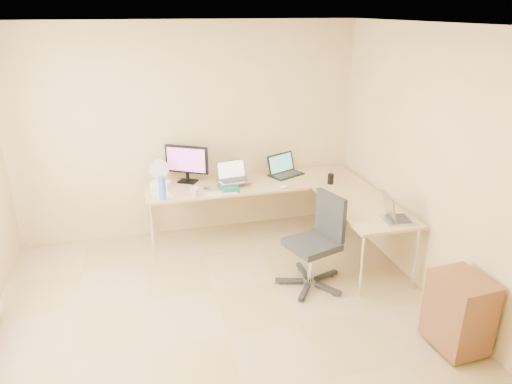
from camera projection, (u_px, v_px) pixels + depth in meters
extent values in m
plane|color=tan|center=(227.00, 335.00, 4.16)|extent=(4.50, 4.50, 0.00)
plane|color=white|center=(219.00, 26.00, 3.20)|extent=(4.50, 4.50, 0.00)
plane|color=#D9BB86|center=(189.00, 132.00, 5.70)|extent=(4.50, 0.00, 4.50)
plane|color=#D9BB86|center=(455.00, 178.00, 4.17)|extent=(0.00, 4.50, 4.50)
cube|color=tan|center=(255.00, 209.00, 5.86)|extent=(2.65, 0.70, 0.73)
cube|color=tan|center=(362.00, 235.00, 5.18)|extent=(0.70, 1.30, 0.73)
cube|color=black|center=(187.00, 164.00, 5.63)|extent=(0.55, 0.42, 0.46)
cube|color=#185751|center=(229.00, 187.00, 5.48)|extent=(0.22, 0.29, 0.05)
cube|color=#A3A0AF|center=(234.00, 172.00, 5.55)|extent=(0.41, 0.34, 0.24)
cube|color=black|center=(286.00, 165.00, 5.90)|extent=(0.51, 0.46, 0.26)
cube|color=silver|center=(221.00, 193.00, 5.34)|extent=(0.39, 0.16, 0.02)
ellipsoid|color=white|center=(284.00, 187.00, 5.51)|extent=(0.12, 0.09, 0.04)
imported|color=silver|center=(195.00, 192.00, 5.26)|extent=(0.15, 0.15, 0.11)
cylinder|color=white|center=(208.00, 189.00, 5.45)|extent=(0.14, 0.14, 0.03)
cylinder|color=#4272D7|center=(162.00, 188.00, 5.14)|extent=(0.08, 0.08, 0.27)
cube|color=white|center=(162.00, 195.00, 5.32)|extent=(0.26, 0.31, 0.01)
cube|color=silver|center=(161.00, 185.00, 5.52)|extent=(0.26, 0.23, 0.08)
cylinder|color=silver|center=(159.00, 173.00, 5.59)|extent=(0.24, 0.24, 0.29)
cylinder|color=black|center=(331.00, 179.00, 5.64)|extent=(0.09, 0.09, 0.13)
cube|color=#B3B3B3|center=(400.00, 210.00, 4.64)|extent=(0.39, 0.32, 0.23)
cube|color=#252525|center=(312.00, 242.00, 4.74)|extent=(0.75, 0.75, 0.99)
cube|color=#A56832|center=(459.00, 312.00, 3.89)|extent=(0.41, 0.49, 0.64)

